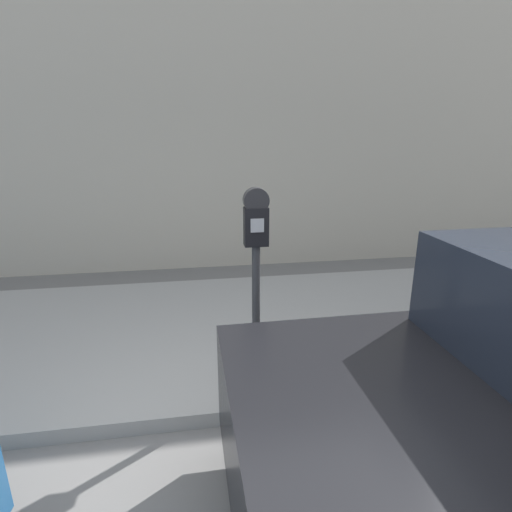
% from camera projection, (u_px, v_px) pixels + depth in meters
% --- Properties ---
extents(sidewalk, '(24.00, 2.80, 0.12)m').
position_uv_depth(sidewalk, '(224.00, 329.00, 4.25)').
color(sidewalk, '#9E9B96').
rests_on(sidewalk, ground_plane).
extents(building_facade, '(24.00, 0.30, 5.43)m').
position_uv_depth(building_facade, '(206.00, 87.00, 5.80)').
color(building_facade, beige).
rests_on(building_facade, ground_plane).
extents(parking_meter, '(0.19, 0.12, 1.56)m').
position_uv_depth(parking_meter, '(256.00, 252.00, 3.02)').
color(parking_meter, '#2D2D30').
rests_on(parking_meter, sidewalk).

